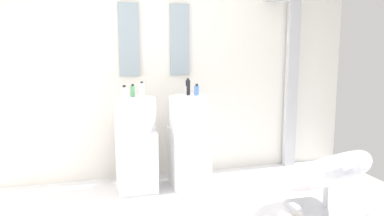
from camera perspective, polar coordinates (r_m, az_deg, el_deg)
name	(u,v)px	position (r m, az deg, el deg)	size (l,w,h in m)	color
rear_partition	(154,64)	(4.51, -5.57, 6.46)	(4.80, 0.10, 2.60)	silver
pedestal_sink_left	(136,144)	(4.11, -8.19, -5.18)	(0.42, 0.42, 1.07)	white
pedestal_sink_right	(189,140)	(4.22, -0.45, -4.72)	(0.42, 0.42, 1.07)	white
vanity_mirror_left	(129,40)	(4.40, -9.19, 9.84)	(0.22, 0.03, 0.79)	#8C9EA8
vanity_mirror_right	(180,40)	(4.49, -1.83, 9.93)	(0.22, 0.03, 0.79)	#8C9EA8
shower_column	(291,80)	(4.98, 14.19, 3.93)	(0.49, 0.24, 2.05)	#B7BABF
lounge_chair	(327,176)	(3.75, 19.07, -9.37)	(1.08, 1.08, 0.65)	#B7BABF
soap_bottle_clear	(124,92)	(4.09, -9.84, 2.30)	(0.06, 0.06, 0.13)	silver
soap_bottle_blue	(197,90)	(4.21, 0.70, 2.61)	(0.05, 0.05, 0.12)	#4C72B7
soap_bottle_green	(133,91)	(4.14, -8.64, 2.46)	(0.05, 0.05, 0.13)	#59996B
soap_bottle_black	(188,87)	(4.24, -0.61, 3.04)	(0.05, 0.05, 0.18)	black
soap_bottle_white	(142,90)	(4.11, -7.33, 2.64)	(0.05, 0.05, 0.16)	white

